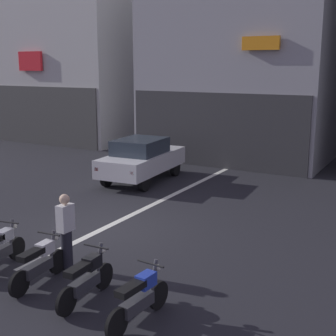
{
  "coord_description": "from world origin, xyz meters",
  "views": [
    {
      "loc": [
        7.39,
        -9.41,
        4.29
      ],
      "look_at": [
        0.89,
        2.0,
        1.4
      ],
      "focal_mm": 49.66,
      "sensor_mm": 36.0,
      "label": 1
    }
  ],
  "objects": [
    {
      "name": "person_by_motorcycles",
      "position": [
        0.87,
        -2.36,
        0.86
      ],
      "size": [
        0.24,
        0.36,
        1.67
      ],
      "color": "#23232D",
      "rests_on": "ground"
    },
    {
      "name": "motorcycle_black_row_right_mid",
      "position": [
        2.15,
        -3.26,
        0.46
      ],
      "size": [
        0.55,
        1.67,
        0.98
      ],
      "color": "black",
      "rests_on": "ground"
    },
    {
      "name": "ground_plane",
      "position": [
        0.0,
        0.0,
        0.0
      ],
      "size": [
        120.0,
        120.0,
        0.0
      ],
      "primitive_type": "plane",
      "color": "#232328"
    },
    {
      "name": "car_white_crossing_near",
      "position": [
        -1.98,
        5.03,
        0.89
      ],
      "size": [
        2.07,
        4.22,
        1.64
      ],
      "color": "black",
      "rests_on": "ground"
    },
    {
      "name": "motorcycle_white_row_centre",
      "position": [
        0.89,
        -3.19,
        0.46
      ],
      "size": [
        0.55,
        1.67,
        0.98
      ],
      "color": "black",
      "rests_on": "ground"
    },
    {
      "name": "lane_centre_line",
      "position": [
        0.0,
        6.0,
        0.0
      ],
      "size": [
        0.2,
        18.0,
        0.01
      ],
      "primitive_type": "cube",
      "color": "silver",
      "rests_on": "ground"
    },
    {
      "name": "building_corner_left",
      "position": [
        -11.77,
        12.94,
        5.07
      ],
      "size": [
        8.94,
        7.36,
        10.18
      ],
      "color": "silver",
      "rests_on": "ground"
    },
    {
      "name": "motorcycle_blue_row_rightmost",
      "position": [
        3.41,
        -3.4,
        0.46
      ],
      "size": [
        0.55,
        1.67,
        0.98
      ],
      "color": "black",
      "rests_on": "ground"
    }
  ]
}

